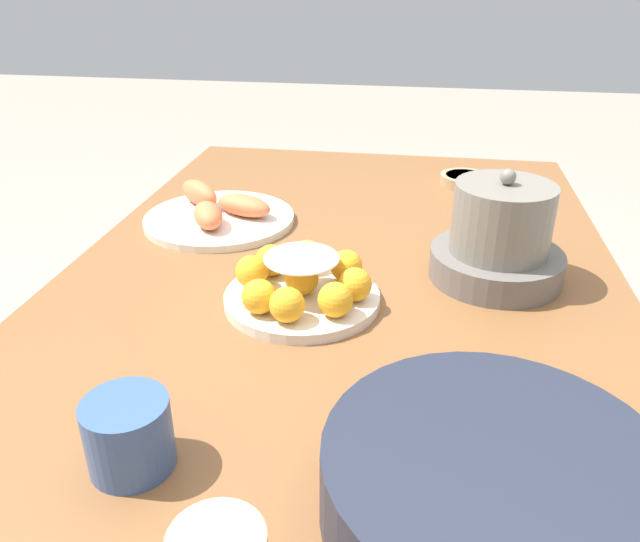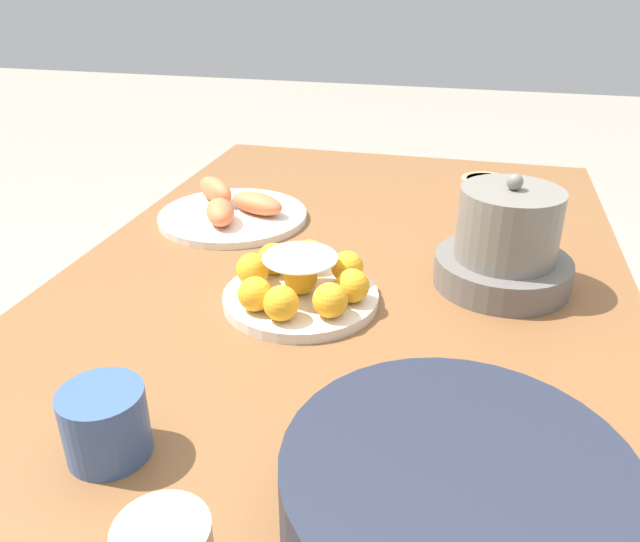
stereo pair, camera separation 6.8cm
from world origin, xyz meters
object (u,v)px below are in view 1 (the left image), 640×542
at_px(cup_near, 129,434).
at_px(warming_pot, 499,239).
at_px(dining_table, 336,339).
at_px(seafood_platter, 219,213).
at_px(cake_plate, 302,285).
at_px(serving_bowl, 493,485).
at_px(sauce_bowl, 464,179).

height_order(cup_near, warming_pot, warming_pot).
xyz_separation_m(dining_table, seafood_platter, (-0.22, -0.26, 0.12)).
bearing_deg(seafood_platter, cake_plate, 37.38).
bearing_deg(dining_table, serving_bowl, 25.00).
bearing_deg(sauce_bowl, cup_near, -21.34).
bearing_deg(warming_pot, dining_table, -73.87).
height_order(sauce_bowl, cup_near, cup_near).
xyz_separation_m(cake_plate, serving_bowl, (0.36, 0.24, 0.01)).
distance_m(cake_plate, warming_pot, 0.32).
bearing_deg(cup_near, dining_table, 159.83).
distance_m(seafood_platter, cup_near, 0.64).
relative_size(dining_table, serving_bowl, 4.83).
bearing_deg(dining_table, seafood_platter, -130.68).
xyz_separation_m(cake_plate, cup_near, (0.35, -0.11, 0.01)).
xyz_separation_m(serving_bowl, warming_pot, (-0.49, 0.05, 0.02)).
bearing_deg(cake_plate, serving_bowl, 33.57).
bearing_deg(sauce_bowl, seafood_platter, -57.64).
bearing_deg(cake_plate, dining_table, 143.50).
bearing_deg(serving_bowl, dining_table, -155.00).
bearing_deg(warming_pot, cup_near, -39.38).
height_order(dining_table, serving_bowl, serving_bowl).
relative_size(cake_plate, sauce_bowl, 2.12).
xyz_separation_m(dining_table, warming_pot, (-0.07, 0.24, 0.16)).
relative_size(sauce_bowl, seafood_platter, 0.38).
bearing_deg(cup_near, seafood_platter, -170.12).
bearing_deg(dining_table, cup_near, -20.17).
distance_m(cake_plate, serving_bowl, 0.44).
distance_m(sauce_bowl, warming_pot, 0.46).
height_order(seafood_platter, cup_near, cup_near).
relative_size(dining_table, cake_plate, 6.43).
bearing_deg(serving_bowl, sauce_bowl, 178.95).
relative_size(dining_table, seafood_platter, 5.15).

